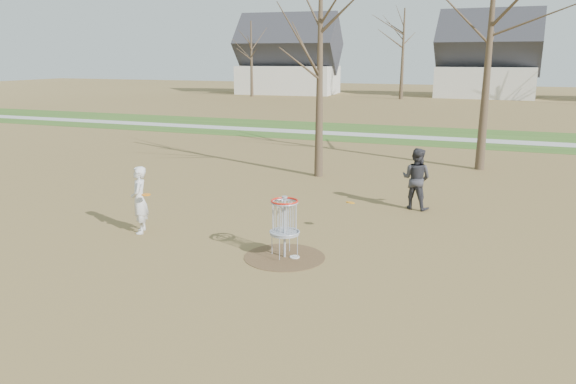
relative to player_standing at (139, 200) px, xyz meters
The scene contains 11 objects.
ground 4.13m from the player_standing, ahead, with size 160.00×160.00×0.00m, color brown.
green_band 21.04m from the player_standing, 78.95° to the left, with size 160.00×8.00×0.01m, color #2D5119.
footpath 20.06m from the player_standing, 78.41° to the left, with size 160.00×1.50×0.01m, color #9E9E99.
dirt_circle 4.13m from the player_standing, ahead, with size 1.80×1.80×0.01m, color #47331E.
player_standing is the anchor object (origin of this frame).
player_throwing 7.73m from the player_standing, 38.26° to the left, with size 0.87×0.67×1.78m, color #323136.
disc_grounded 4.34m from the player_standing, ahead, with size 0.22×0.22×0.02m, color silver.
discs_in_play 2.88m from the player_standing, 16.47° to the left, with size 4.77×2.24×0.30m.
disc_golf_basket 4.05m from the player_standing, ahead, with size 0.64×0.64×1.35m.
bare_trees 36.17m from the player_standing, 80.69° to the left, with size 52.62×44.98×9.00m.
houses_row 52.92m from the player_standing, 80.91° to the left, with size 56.51×10.01×7.26m.
Camera 1 is at (4.30, -10.88, 4.32)m, focal length 35.00 mm.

